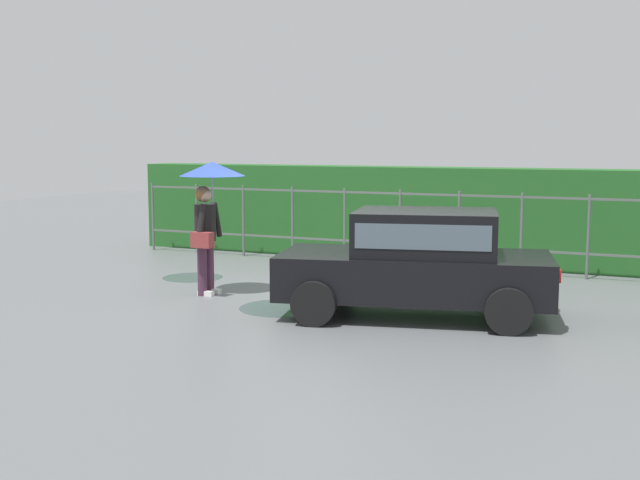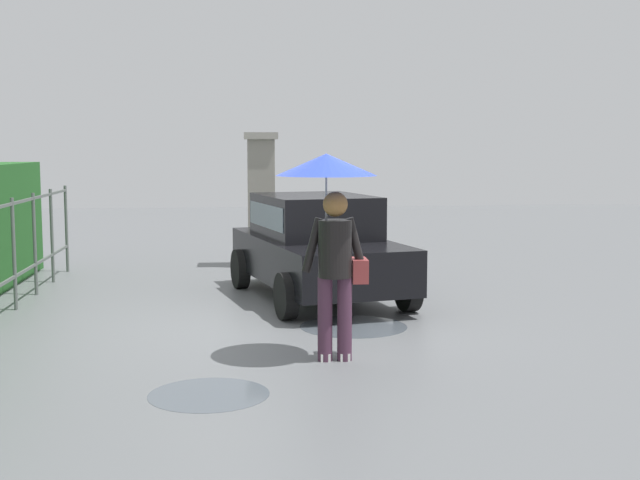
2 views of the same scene
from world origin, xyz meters
The scene contains 7 objects.
ground_plane centered at (0.00, 0.00, 0.00)m, with size 40.00×40.00×0.00m, color slate.
car centered at (1.66, -0.71, 0.80)m, with size 3.98×2.51×1.48m.
pedestrian centered at (-1.82, -0.52, 1.59)m, with size 1.03×1.03×2.10m.
fence_section centered at (-0.56, 3.37, 0.82)m, with size 10.45×0.05×1.50m.
hedge_row centered at (-0.56, 4.35, 0.95)m, with size 11.40×0.90×1.90m, color #235B23.
puddle_near centered at (-0.30, -0.97, 0.00)m, with size 1.30×1.30×0.00m, color #4C545B.
puddle_far centered at (-2.96, 0.68, 0.00)m, with size 1.07×1.07×0.00m, color #4C545B.
Camera 1 is at (4.84, -11.10, 2.42)m, focal length 44.41 mm.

